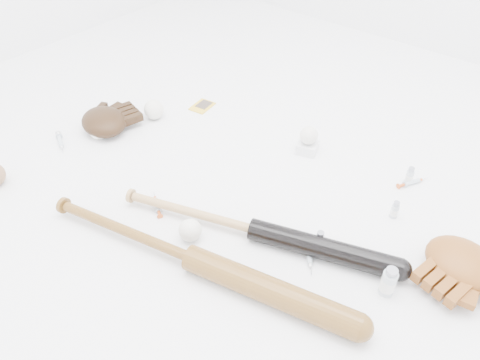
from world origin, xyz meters
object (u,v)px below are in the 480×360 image
Objects in this scene: glove_dark at (104,121)px; pedestal at (307,147)px; bat_wood at (192,258)px; bat_dark at (254,229)px.

glove_dark is 3.33× the size of pedestal.
glove_dark is (-0.74, 0.28, 0.01)m from bat_wood.
bat_wood is 14.16× the size of pedestal.
bat_dark is 0.81m from glove_dark.
bat_wood is (-0.06, -0.20, 0.00)m from bat_dark.
glove_dark is at bearing 147.21° from bat_wood.
bat_wood reaches higher than bat_dark.
glove_dark reaches higher than bat_wood.
bat_wood is 4.25× the size of glove_dark.
glove_dark is 0.79m from pedestal.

